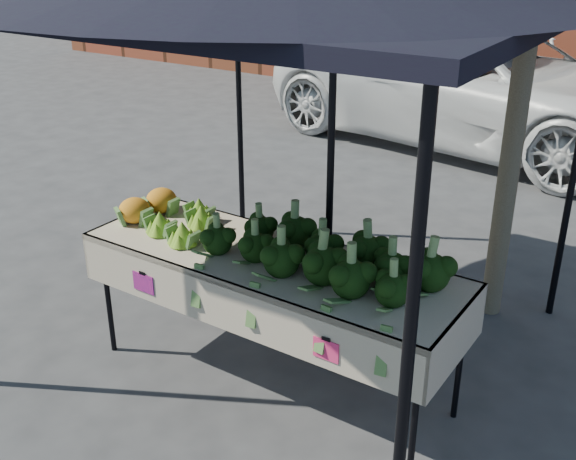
% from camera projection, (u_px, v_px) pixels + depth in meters
% --- Properties ---
extents(ground, '(90.00, 90.00, 0.00)m').
position_uv_depth(ground, '(269.00, 368.00, 4.60)').
color(ground, '#323234').
extents(table, '(2.42, 0.85, 0.90)m').
position_uv_depth(table, '(271.00, 321.00, 4.29)').
color(table, '#C3AF94').
rests_on(table, ground).
extents(canopy, '(3.16, 3.16, 2.74)m').
position_uv_depth(canopy, '(288.00, 160.00, 4.30)').
color(canopy, black).
rests_on(canopy, ground).
extents(broccoli_heap, '(1.48, 0.58, 0.27)m').
position_uv_depth(broccoli_heap, '(319.00, 247.00, 3.92)').
color(broccoli_heap, black).
rests_on(broccoli_heap, table).
extents(romanesco_cluster, '(0.44, 0.58, 0.21)m').
position_uv_depth(romanesco_cluster, '(187.00, 216.00, 4.42)').
color(romanesco_cluster, '#7DA92B').
rests_on(romanesco_cluster, table).
extents(cauliflower_pair, '(0.24, 0.44, 0.19)m').
position_uv_depth(cauliflower_pair, '(148.00, 204.00, 4.63)').
color(cauliflower_pair, orange).
rests_on(cauliflower_pair, table).
extents(street_tree, '(2.16, 2.16, 4.25)m').
position_uv_depth(street_tree, '(529.00, 25.00, 4.43)').
color(street_tree, '#1E4C14').
rests_on(street_tree, ground).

